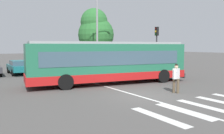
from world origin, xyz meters
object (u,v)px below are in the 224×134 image
Objects in this scene: parked_car_red at (72,64)px; background_tree_right at (95,31)px; traffic_light_far_corner at (157,42)px; pedestrian_crossing_street at (176,77)px; parked_car_black at (48,65)px; parked_car_champagne at (113,62)px; city_transit_bus at (109,62)px; twin_arm_street_lamp at (97,13)px; parked_car_teal at (20,66)px; parked_car_white at (94,63)px; bus_stop_shelter at (146,49)px.

parked_car_red is 0.57× the size of background_tree_right.
pedestrian_crossing_street is at bearing -126.98° from traffic_light_far_corner.
pedestrian_crossing_street is 0.38× the size of parked_car_black.
pedestrian_crossing_street reaches higher than parked_car_champagne.
background_tree_right is (6.88, 14.99, 3.30)m from city_transit_bus.
city_transit_bus is 9.92m from parked_car_black.
pedestrian_crossing_street is 0.38× the size of parked_car_champagne.
twin_arm_street_lamp reaches higher than parked_car_champagne.
pedestrian_crossing_street is 11.22m from traffic_light_far_corner.
parked_car_red is 1.02× the size of parked_car_champagne.
parked_car_black is (-3.15, 14.77, -0.20)m from pedestrian_crossing_street.
parked_car_red is (5.55, 0.07, 0.00)m from parked_car_teal.
parked_car_white is 1.01× the size of parked_car_champagne.
pedestrian_crossing_street is 15.30m from parked_car_champagne.
parked_car_teal and parked_car_black have the same top height.
parked_car_teal is (-5.97, 14.58, -0.20)m from pedestrian_crossing_street.
traffic_light_far_corner reaches higher than parked_car_black.
pedestrian_crossing_street is at bearing -73.29° from city_transit_bus.
parked_car_red is at bearing -2.74° from parked_car_black.
traffic_light_far_corner is at bearing -51.58° from parked_car_white.
bus_stop_shelter is at bearing -20.69° from parked_car_white.
traffic_light_far_corner is at bearing -73.14° from parked_car_champagne.
parked_car_champagne is (8.04, -0.28, 0.00)m from parked_car_black.
parked_car_red is at bearing 91.66° from pedestrian_crossing_street.
city_transit_bus is at bearing 106.71° from pedestrian_crossing_street.
parked_car_champagne is at bearing -0.43° from parked_car_teal.
parked_car_red is at bearing 83.57° from city_transit_bus.
bus_stop_shelter is at bearing -12.97° from parked_car_black.
parked_car_teal is 14.07m from traffic_light_far_corner.
parked_car_white is 0.96× the size of traffic_light_far_corner.
traffic_light_far_corner is at bearing -83.66° from background_tree_right.
twin_arm_street_lamp reaches higher than parked_car_black.
parked_car_champagne is 6.62m from twin_arm_street_lamp.
bus_stop_shelter is at bearing -35.75° from parked_car_champagne.
bus_stop_shelter is 8.65m from background_tree_right.
parked_car_teal is 0.96× the size of bus_stop_shelter.
pedestrian_crossing_street reaches higher than parked_car_teal.
background_tree_right is at bearing 109.22° from bus_stop_shelter.
background_tree_right is (3.23, 5.58, 4.12)m from parked_car_white.
city_transit_bus is 2.64× the size of parked_car_white.
parked_car_white is at bearing -178.69° from parked_car_champagne.
parked_car_champagne is at bearing 1.31° from parked_car_white.
parked_car_black is at bearing 176.32° from parked_car_white.
parked_car_black is 7.56m from twin_arm_street_lamp.
parked_car_black is 2.73m from parked_car_red.
traffic_light_far_corner is at bearing -39.74° from parked_car_red.
city_transit_bus is 2.67× the size of parked_car_teal.
bus_stop_shelter is (5.96, -2.25, 1.65)m from parked_car_white.
traffic_light_far_corner is 0.47× the size of twin_arm_street_lamp.
pedestrian_crossing_street is 15.75m from parked_car_teal.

